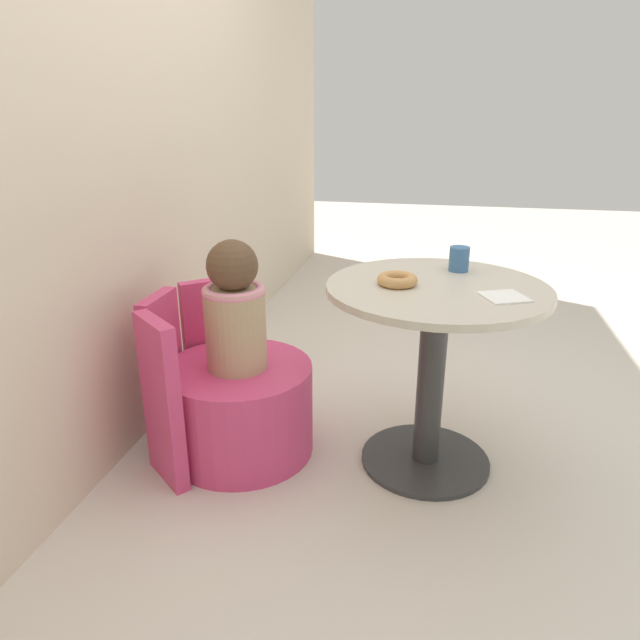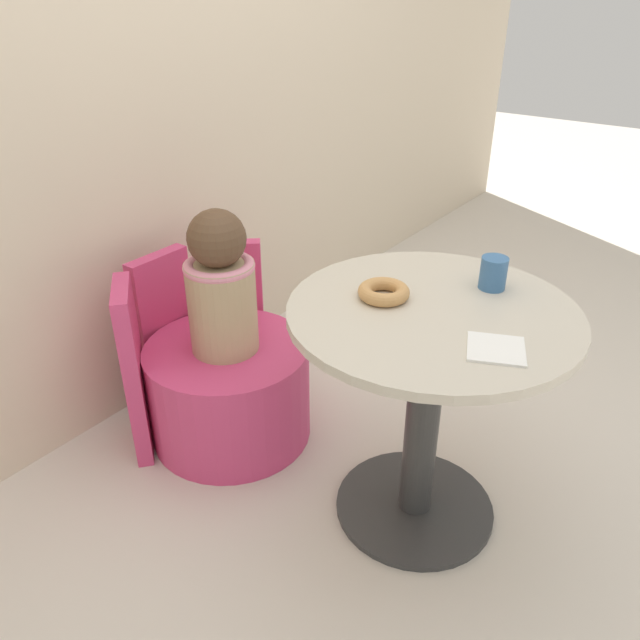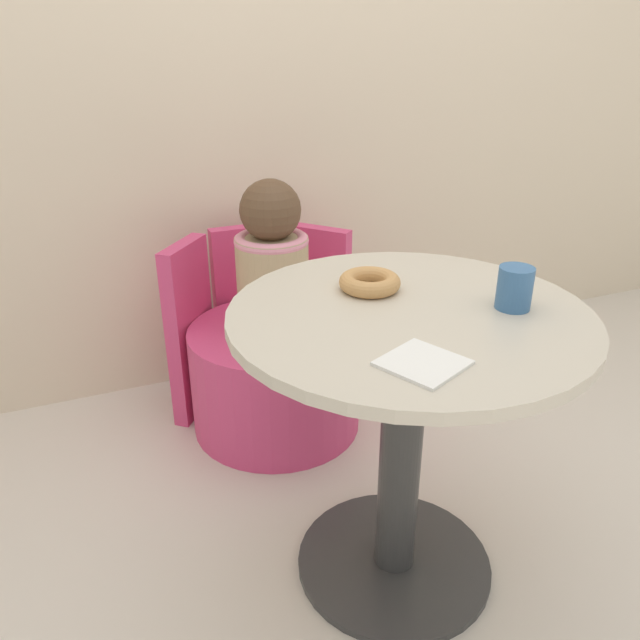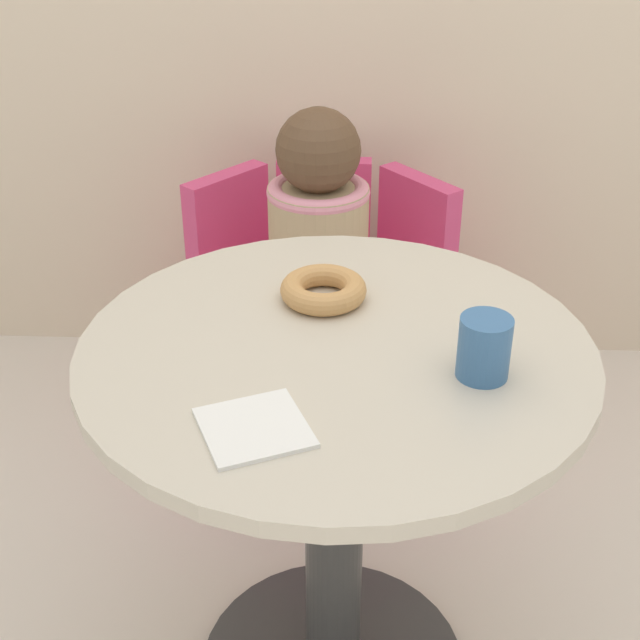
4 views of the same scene
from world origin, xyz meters
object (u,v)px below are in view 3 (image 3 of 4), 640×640
Objects in this scene: round_table at (404,398)px; cup at (515,288)px; tub_chair at (276,377)px; child_figure at (272,262)px; donut at (370,282)px.

round_table is 8.50× the size of cup.
cup is at bearing -19.10° from round_table.
child_figure is (-0.00, 0.00, 0.39)m from tub_chair.
donut is (0.03, -0.56, 0.13)m from child_figure.
tub_chair is at bearing -75.96° from child_figure.
cup reaches higher than tub_chair.
tub_chair is 0.39m from child_figure.
child_figure is (-0.06, 0.69, 0.09)m from round_table.
round_table is at bearing 160.90° from cup.
donut is at bearing 137.83° from cup.
round_table is 0.75m from tub_chair.
child_figure is 3.51× the size of donut.
child_figure is at bearing 108.59° from cup.
child_figure reaches higher than donut.
cup is at bearing -71.41° from child_figure.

